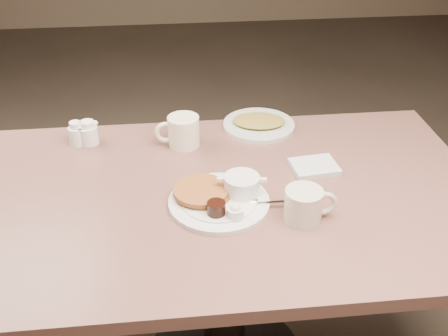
{
  "coord_description": "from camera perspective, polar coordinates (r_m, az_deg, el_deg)",
  "views": [
    {
      "loc": [
        -0.14,
        -1.25,
        1.63
      ],
      "look_at": [
        0.0,
        0.02,
        0.82
      ],
      "focal_mm": 43.19,
      "sensor_mm": 36.0,
      "label": 1
    }
  ],
  "objects": [
    {
      "name": "creamer_left",
      "position": [
        1.81,
        -14.2,
        3.58
      ],
      "size": [
        0.09,
        0.08,
        0.08
      ],
      "color": "white",
      "rests_on": "diner_table"
    },
    {
      "name": "hash_plate",
      "position": [
        1.87,
        3.71,
        4.7
      ],
      "size": [
        0.28,
        0.28,
        0.04
      ],
      "color": "beige",
      "rests_on": "diner_table"
    },
    {
      "name": "diner_table",
      "position": [
        1.64,
        0.08,
        -7.49
      ],
      "size": [
        1.5,
        0.9,
        0.75
      ],
      "color": "#84564C",
      "rests_on": "ground"
    },
    {
      "name": "main_plate",
      "position": [
        1.48,
        -0.31,
        -2.99
      ],
      "size": [
        0.35,
        0.31,
        0.07
      ],
      "color": "silver",
      "rests_on": "diner_table"
    },
    {
      "name": "coffee_mug_near",
      "position": [
        1.42,
        8.56,
        -3.85
      ],
      "size": [
        0.14,
        0.1,
        0.09
      ],
      "color": "beige",
      "rests_on": "diner_table"
    },
    {
      "name": "creamer_right",
      "position": [
        1.82,
        -15.35,
        3.49
      ],
      "size": [
        0.07,
        0.07,
        0.08
      ],
      "color": "white",
      "rests_on": "diner_table"
    },
    {
      "name": "coffee_mug_far",
      "position": [
        1.74,
        -4.44,
        3.89
      ],
      "size": [
        0.15,
        0.1,
        0.1
      ],
      "color": "white",
      "rests_on": "diner_table"
    },
    {
      "name": "napkin",
      "position": [
        1.65,
        9.54,
        0.12
      ],
      "size": [
        0.15,
        0.12,
        0.02
      ],
      "color": "beige",
      "rests_on": "diner_table"
    }
  ]
}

